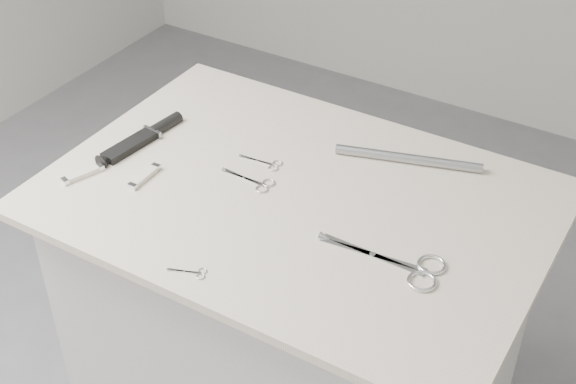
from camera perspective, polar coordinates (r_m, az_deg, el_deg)
The scene contains 10 objects.
plinth at distance 1.93m, azimuth 0.50°, elevation -11.37°, with size 0.90×0.60×0.90m, color silver.
display_board at distance 1.62m, azimuth 0.59°, elevation -0.49°, with size 1.00×0.70×0.02m, color beige.
large_shears at distance 1.46m, azimuth 8.46°, elevation -5.25°, with size 0.24×0.10×0.01m.
embroidery_scissors_a at distance 1.64m, azimuth -2.30°, elevation 0.69°, with size 0.12×0.05×0.00m.
embroidery_scissors_b at distance 1.70m, azimuth -1.54°, elevation 2.06°, with size 0.10×0.04×0.00m.
tiny_scissors at distance 1.44m, azimuth -6.83°, elevation -5.71°, with size 0.07×0.04×0.00m.
sheathed_knife at distance 1.80m, azimuth -10.04°, elevation 3.95°, with size 0.06×0.22×0.03m.
pocket_knife_a at distance 1.68m, azimuth -10.16°, elevation 1.09°, with size 0.02×0.09×0.01m.
pocket_knife_b at distance 1.71m, azimuth -14.39°, elevation 1.25°, with size 0.05×0.09×0.01m.
metal_rail at distance 1.72m, azimuth 8.54°, elevation 2.38°, with size 0.02×0.02×0.31m, color gray.
Camera 1 is at (0.65, -1.11, 1.90)m, focal length 50.00 mm.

